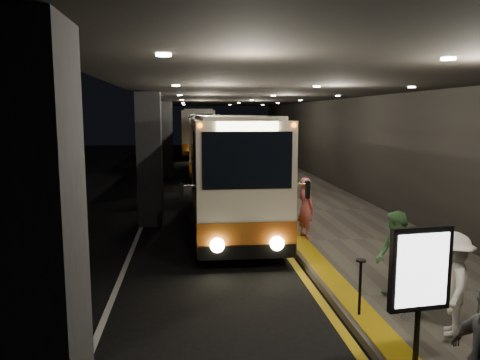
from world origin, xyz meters
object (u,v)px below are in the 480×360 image
coach_main (227,172)px  stanchion_post (360,288)px  coach_third (201,134)px  passenger_boarding (306,207)px  coach_second (208,146)px  passenger_waiting_white (453,284)px  passenger_waiting_green (395,258)px  bag_polka (408,311)px  info_sign (421,272)px

coach_main → stanchion_post: size_ratio=11.34×
coach_third → stanchion_post: coach_third is taller
coach_main → passenger_boarding: 3.76m
coach_second → passenger_waiting_white: size_ratio=6.50×
coach_second → passenger_waiting_green: coach_second is taller
coach_second → coach_third: 13.05m
passenger_waiting_green → bag_polka: passenger_waiting_green is taller
coach_second → passenger_waiting_white: 23.37m
passenger_waiting_white → info_sign: size_ratio=0.85×
coach_third → passenger_waiting_white: 36.36m
coach_third → info_sign: bearing=-83.3°
passenger_waiting_white → stanchion_post: (-1.21, 0.85, -0.34)m
passenger_waiting_white → info_sign: 1.32m
bag_polka → coach_second: bearing=96.3°
coach_second → stanchion_post: 22.41m
passenger_boarding → bag_polka: (0.41, -5.59, -0.72)m
bag_polka → stanchion_post: stanchion_post is taller
passenger_waiting_green → coach_third: bearing=-171.8°
passenger_waiting_green → passenger_waiting_white: passenger_waiting_green is taller
coach_main → passenger_waiting_green: 8.38m
passenger_boarding → passenger_waiting_green: size_ratio=0.99×
coach_third → info_sign: 37.03m
passenger_waiting_green → info_sign: (-0.59, -2.05, 0.47)m
passenger_boarding → info_sign: (-0.12, -6.92, 0.47)m
passenger_waiting_green → bag_polka: size_ratio=5.60×
passenger_boarding → stanchion_post: passenger_boarding is taller
stanchion_post → coach_second: bearing=94.4°
coach_main → coach_second: (-0.08, 13.90, -0.05)m
passenger_boarding → bag_polka: bearing=163.0°
coach_third → passenger_waiting_green: (2.59, -34.93, -0.88)m
passenger_boarding → stanchion_post: size_ratio=1.74×
passenger_boarding → stanchion_post: (-0.37, -5.32, -0.37)m
passenger_waiting_white → info_sign: info_sign is taller
coach_main → passenger_boarding: bearing=-57.0°
coach_third → passenger_boarding: coach_third is taller
coach_third → info_sign: (2.00, -36.98, -0.41)m
coach_main → passenger_waiting_green: (2.49, -7.97, -0.67)m
passenger_waiting_green → passenger_boarding: bearing=-170.5°
bag_polka → passenger_boarding: bearing=94.2°
passenger_waiting_green → bag_polka: bearing=-0.5°
bag_polka → passenger_waiting_green: bearing=85.5°
coach_main → passenger_waiting_white: coach_main is taller
coach_second → coach_third: bearing=90.7°
bag_polka → stanchion_post: 0.89m
coach_second → bag_polka: bearing=-83.1°
info_sign → stanchion_post: bearing=92.2°
coach_third → passenger_waiting_white: size_ratio=7.58×
bag_polka → stanchion_post: size_ratio=0.31×
passenger_boarding → coach_main: bearing=11.9°
passenger_boarding → passenger_waiting_white: bearing=166.6°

